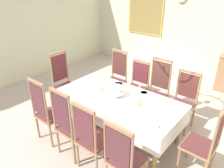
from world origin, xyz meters
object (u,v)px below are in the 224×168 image
object	(u,v)px
chair_north_d	(183,100)
soup_tureen	(116,90)
spoon_secondary	(150,95)
candlestick_west	(101,82)
chair_south_c	(91,138)
chair_south_b	(69,124)
dining_table	(119,101)
spoon_primary	(99,78)
chair_north_b	(137,85)
chair_north_c	(157,89)
chair_south_a	(47,111)
chair_head_east	(206,141)
chair_south_d	(124,157)
bowl_near_left	(103,79)
chair_head_west	(64,81)
chair_north_a	(116,76)
bowl_far_left	(153,125)
framed_painting	(146,9)
candlestick_east	(139,97)
bowl_far_right	(119,84)
bowl_near_right	(144,93)

from	to	relation	value
chair_north_d	soup_tureen	bearing A→B (deg)	47.17
spoon_secondary	candlestick_west	bearing A→B (deg)	-144.79
chair_south_c	soup_tureen	xyz separation A→B (m)	(-0.29, 0.91, 0.27)
chair_south_b	soup_tureen	xyz separation A→B (m)	(0.17, 0.91, 0.25)
candlestick_west	spoon_secondary	world-z (taller)	candlestick_west
chair_south_c	dining_table	bearing A→B (deg)	104.19
candlestick_west	spoon_primary	size ratio (longest dim) A/B	2.14
chair_north_b	chair_north_c	size ratio (longest dim) A/B	0.88
spoon_primary	chair_north_b	bearing A→B (deg)	34.72
chair_south_a	spoon_primary	world-z (taller)	chair_south_a
chair_south_c	spoon_secondary	distance (m)	1.33
spoon_secondary	chair_head_east	bearing A→B (deg)	-12.25
chair_south_d	bowl_near_left	xyz separation A→B (m)	(-1.44, 1.23, 0.20)
dining_table	chair_head_west	size ratio (longest dim) A/B	1.75
chair_north_a	chair_south_d	distance (m)	2.41
chair_south_b	bowl_near_left	xyz separation A→B (m)	(-0.43, 1.24, 0.17)
chair_north_a	bowl_far_left	size ratio (longest dim) A/B	6.30
chair_north_a	chair_south_c	world-z (taller)	chair_north_a
chair_south_a	framed_painting	size ratio (longest dim) A/B	0.80
candlestick_east	bowl_far_right	bearing A→B (deg)	152.61
chair_south_d	chair_head_east	world-z (taller)	chair_head_east
dining_table	candlestick_west	xyz separation A→B (m)	(-0.40, 0.00, 0.23)
chair_north_b	chair_south_c	size ratio (longest dim) A/B	0.93
chair_south_c	chair_north_c	world-z (taller)	chair_north_c
chair_north_b	chair_head_west	distance (m)	1.54
chair_north_b	chair_north_d	world-z (taller)	chair_north_d
chair_south_a	chair_south_d	size ratio (longest dim) A/B	1.07
chair_north_b	spoon_secondary	size ratio (longest dim) A/B	5.93
chair_south_a	spoon_secondary	bearing A→B (deg)	48.43
bowl_near_right	spoon_primary	distance (m)	1.03
chair_south_b	chair_south_d	xyz separation A→B (m)	(1.01, 0.01, -0.03)
bowl_near_left	framed_painting	xyz separation A→B (m)	(-0.93, 3.00, 0.98)
chair_north_b	soup_tureen	world-z (taller)	chair_north_b
bowl_near_right	bowl_far_left	distance (m)	0.93
chair_north_a	chair_south_d	world-z (taller)	chair_north_a
chair_north_c	candlestick_east	world-z (taller)	chair_north_c
bowl_far_right	spoon_primary	bearing A→B (deg)	-179.56
chair_south_b	chair_north_b	world-z (taller)	chair_south_b
chair_head_west	bowl_far_right	size ratio (longest dim) A/B	6.53
chair_south_a	chair_north_d	size ratio (longest dim) A/B	1.08
bowl_far_left	spoon_primary	bearing A→B (deg)	156.69
chair_north_a	framed_painting	size ratio (longest dim) A/B	0.80
chair_south_d	framed_painting	distance (m)	4.99
candlestick_west	candlestick_east	size ratio (longest dim) A/B	1.06
bowl_near_left	spoon_secondary	bearing A→B (deg)	4.27
chair_south_c	chair_head_west	size ratio (longest dim) A/B	0.94
chair_head_east	framed_painting	bearing A→B (deg)	42.63
dining_table	chair_head_east	distance (m)	1.47
chair_north_c	candlestick_east	bearing A→B (deg)	100.35
chair_north_b	bowl_far_left	xyz separation A→B (m)	(1.07, -1.25, 0.21)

